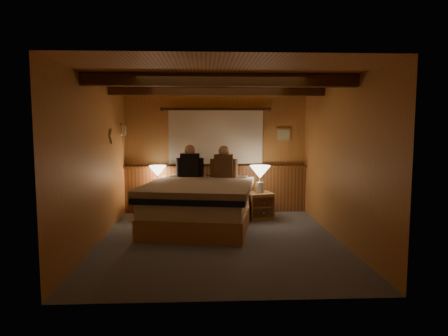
{
  "coord_description": "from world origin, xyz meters",
  "views": [
    {
      "loc": [
        -0.22,
        -5.87,
        1.72
      ],
      "look_at": [
        0.08,
        0.4,
        1.06
      ],
      "focal_mm": 32.0,
      "sensor_mm": 36.0,
      "label": 1
    }
  ],
  "objects": [
    {
      "name": "bed",
      "position": [
        -0.3,
        0.87,
        0.4
      ],
      "size": [
        2.05,
        2.49,
        0.76
      ],
      "rotation": [
        0.0,
        0.0,
        -0.17
      ],
      "color": "#AC7549",
      "rests_on": "floor"
    },
    {
      "name": "floor",
      "position": [
        0.0,
        0.0,
        0.0
      ],
      "size": [
        4.2,
        4.2,
        0.0
      ],
      "primitive_type": "plane",
      "color": "#4F555E",
      "rests_on": "ground"
    },
    {
      "name": "wainscot",
      "position": [
        0.0,
        2.04,
        0.49
      ],
      "size": [
        3.6,
        0.23,
        0.94
      ],
      "color": "brown",
      "rests_on": "wall_back"
    },
    {
      "name": "nightstand_left",
      "position": [
        -1.17,
        1.76,
        0.27
      ],
      "size": [
        0.55,
        0.51,
        0.53
      ],
      "rotation": [
        0.0,
        0.0,
        -0.17
      ],
      "color": "#AC7549",
      "rests_on": "floor"
    },
    {
      "name": "lamp_left",
      "position": [
        -1.13,
        1.8,
        0.83
      ],
      "size": [
        0.33,
        0.33,
        0.43
      ],
      "color": "silver",
      "rests_on": "nightstand_left"
    },
    {
      "name": "ceiling",
      "position": [
        0.0,
        0.0,
        2.4
      ],
      "size": [
        4.2,
        4.2,
        0.0
      ],
      "primitive_type": "plane",
      "rotation": [
        3.14,
        0.0,
        0.0
      ],
      "color": "#DF9753",
      "rests_on": "wall_back"
    },
    {
      "name": "person_left",
      "position": [
        -0.5,
        1.7,
        1.01
      ],
      "size": [
        0.52,
        0.22,
        0.64
      ],
      "rotation": [
        0.0,
        0.0,
        -0.04
      ],
      "color": "black",
      "rests_on": "bed"
    },
    {
      "name": "duffel_bag",
      "position": [
        -0.93,
        1.08,
        0.16
      ],
      "size": [
        0.52,
        0.34,
        0.36
      ],
      "rotation": [
        0.0,
        0.0,
        -0.07
      ],
      "color": "black",
      "rests_on": "floor"
    },
    {
      "name": "wall_right",
      "position": [
        1.8,
        0.0,
        1.2
      ],
      "size": [
        0.0,
        4.2,
        4.2
      ],
      "primitive_type": "plane",
      "rotation": [
        1.57,
        0.0,
        -1.57
      ],
      "color": "#C78047",
      "rests_on": "floor"
    },
    {
      "name": "framed_print",
      "position": [
        1.35,
        2.08,
        1.55
      ],
      "size": [
        0.3,
        0.04,
        0.25
      ],
      "color": "tan",
      "rests_on": "wall_back"
    },
    {
      "name": "lamp_right",
      "position": [
        0.8,
        1.43,
        0.84
      ],
      "size": [
        0.39,
        0.39,
        0.5
      ],
      "color": "silver",
      "rests_on": "nightstand_right"
    },
    {
      "name": "coat_rail",
      "position": [
        -1.72,
        1.58,
        1.67
      ],
      "size": [
        0.05,
        0.55,
        0.24
      ],
      "color": "white",
      "rests_on": "wall_left"
    },
    {
      "name": "person_right",
      "position": [
        0.13,
        1.55,
        1.0
      ],
      "size": [
        0.51,
        0.25,
        0.63
      ],
      "rotation": [
        0.0,
        0.0,
        -0.15
      ],
      "color": "#4F331F",
      "rests_on": "bed"
    },
    {
      "name": "wall_back",
      "position": [
        0.0,
        2.1,
        1.2
      ],
      "size": [
        3.6,
        0.0,
        3.6
      ],
      "primitive_type": "plane",
      "rotation": [
        1.57,
        0.0,
        0.0
      ],
      "color": "#C78047",
      "rests_on": "floor"
    },
    {
      "name": "curtain_window",
      "position": [
        0.0,
        2.03,
        1.52
      ],
      "size": [
        2.18,
        0.09,
        1.11
      ],
      "color": "#4D2F13",
      "rests_on": "wall_back"
    },
    {
      "name": "wall_left",
      "position": [
        -1.8,
        0.0,
        1.2
      ],
      "size": [
        0.0,
        4.2,
        4.2
      ],
      "primitive_type": "plane",
      "rotation": [
        1.57,
        0.0,
        1.57
      ],
      "color": "#C78047",
      "rests_on": "floor"
    },
    {
      "name": "nightstand_right",
      "position": [
        0.8,
        1.41,
        0.24
      ],
      "size": [
        0.52,
        0.48,
        0.49
      ],
      "rotation": [
        0.0,
        0.0,
        0.21
      ],
      "color": "#AC7549",
      "rests_on": "floor"
    },
    {
      "name": "wall_front",
      "position": [
        0.0,
        -2.1,
        1.2
      ],
      "size": [
        3.6,
        0.0,
        3.6
      ],
      "primitive_type": "plane",
      "rotation": [
        -1.57,
        0.0,
        0.0
      ],
      "color": "#C78047",
      "rests_on": "floor"
    },
    {
      "name": "ceiling_beams",
      "position": [
        0.0,
        0.15,
        2.31
      ],
      "size": [
        3.6,
        1.65,
        0.16
      ],
      "color": "#4D2F13",
      "rests_on": "ceiling"
    }
  ]
}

